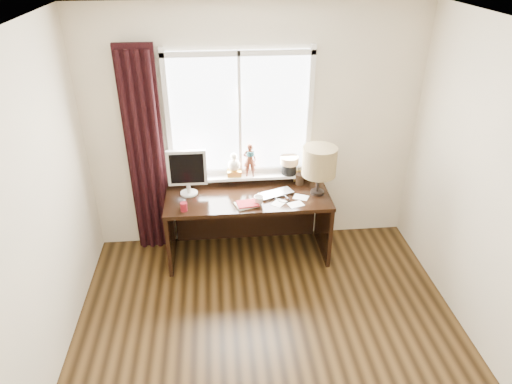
{
  "coord_description": "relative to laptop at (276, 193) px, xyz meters",
  "views": [
    {
      "loc": [
        -0.4,
        -2.47,
        3.09
      ],
      "look_at": [
        -0.05,
        1.25,
        1.0
      ],
      "focal_mm": 32.0,
      "sensor_mm": 36.0,
      "label": 1
    }
  ],
  "objects": [
    {
      "name": "curtain",
      "position": [
        -1.33,
        0.29,
        0.35
      ],
      "size": [
        0.38,
        0.09,
        2.25
      ],
      "color": "black",
      "rests_on": "floor"
    },
    {
      "name": "red_cup",
      "position": [
        -0.94,
        -0.23,
        0.03
      ],
      "size": [
        0.07,
        0.07,
        0.09
      ],
      "primitive_type": "cylinder",
      "color": "maroon",
      "rests_on": "desk"
    },
    {
      "name": "mug",
      "position": [
        -0.2,
        -0.18,
        0.03
      ],
      "size": [
        0.13,
        0.13,
        0.1
      ],
      "primitive_type": "imported",
      "rotation": [
        0.0,
        0.0,
        0.59
      ],
      "color": "white",
      "rests_on": "desk"
    },
    {
      "name": "monitor",
      "position": [
        -0.9,
        0.11,
        0.26
      ],
      "size": [
        0.4,
        0.18,
        0.49
      ],
      "color": "beige",
      "rests_on": "desk"
    },
    {
      "name": "brush_holder",
      "position": [
        0.28,
        0.21,
        0.05
      ],
      "size": [
        0.09,
        0.09,
        0.25
      ],
      "color": "black",
      "rests_on": "desk"
    },
    {
      "name": "notebook_stack",
      "position": [
        -0.32,
        -0.19,
        0.0
      ],
      "size": [
        0.26,
        0.22,
        0.03
      ],
      "color": "beige",
      "rests_on": "desk"
    },
    {
      "name": "desk_cables",
      "position": [
        0.01,
        -0.03,
        -0.01
      ],
      "size": [
        0.3,
        0.28,
        0.01
      ],
      "color": "black",
      "rests_on": "desk"
    },
    {
      "name": "icon_frame",
      "position": [
        0.28,
        0.28,
        0.05
      ],
      "size": [
        0.1,
        0.03,
        0.13
      ],
      "color": "gold",
      "rests_on": "desk"
    },
    {
      "name": "desk",
      "position": [
        -0.29,
        0.11,
        -0.26
      ],
      "size": [
        1.7,
        0.7,
        0.75
      ],
      "color": "black",
      "rests_on": "floor"
    },
    {
      "name": "loose_papers",
      "position": [
        0.14,
        -0.15,
        -0.01
      ],
      "size": [
        0.42,
        0.3,
        0.0
      ],
      "color": "white",
      "rests_on": "desk"
    },
    {
      "name": "wall_left",
      "position": [
        -1.94,
        -1.62,
        0.54
      ],
      "size": [
        0.0,
        4.0,
        2.6
      ],
      "primitive_type": "cube",
      "rotation": [
        1.57,
        0.0,
        1.57
      ],
      "color": "beige",
      "rests_on": "ground"
    },
    {
      "name": "table_lamp",
      "position": [
        0.43,
        -0.01,
        0.35
      ],
      "size": [
        0.35,
        0.35,
        0.52
      ],
      "color": "black",
      "rests_on": "desk"
    },
    {
      "name": "ceiling",
      "position": [
        -0.19,
        -1.62,
        1.84
      ],
      "size": [
        3.5,
        4.0,
        0.0
      ],
      "primitive_type": "cube",
      "color": "white",
      "rests_on": "wall_back"
    },
    {
      "name": "window",
      "position": [
        -0.35,
        0.33,
        0.54
      ],
      "size": [
        1.52,
        0.21,
        1.4
      ],
      "color": "white",
      "rests_on": "ground"
    },
    {
      "name": "laptop",
      "position": [
        0.0,
        0.0,
        0.0
      ],
      "size": [
        0.42,
        0.35,
        0.03
      ],
      "primitive_type": "imported",
      "rotation": [
        0.0,
        0.0,
        0.38
      ],
      "color": "silver",
      "rests_on": "desk"
    },
    {
      "name": "floor",
      "position": [
        -0.19,
        -1.62,
        -0.76
      ],
      "size": [
        3.5,
        4.0,
        0.0
      ],
      "primitive_type": "cube",
      "color": "#493015",
      "rests_on": "ground"
    },
    {
      "name": "wall_back",
      "position": [
        -0.19,
        0.38,
        0.54
      ],
      "size": [
        3.5,
        0.0,
        2.6
      ],
      "primitive_type": "cube",
      "rotation": [
        1.57,
        0.0,
        0.0
      ],
      "color": "beige",
      "rests_on": "ground"
    }
  ]
}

